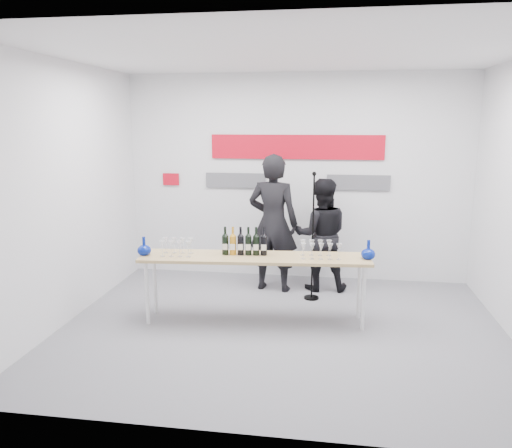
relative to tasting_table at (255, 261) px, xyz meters
name	(u,v)px	position (x,y,z in m)	size (l,w,h in m)	color
ground	(281,328)	(0.33, -0.17, -0.73)	(5.00, 5.00, 0.00)	slate
back_wall	(296,178)	(0.33, 1.83, 0.77)	(5.00, 0.04, 3.00)	silver
signage	(292,157)	(0.28, 1.80, 1.07)	(3.38, 0.02, 0.79)	red
tasting_table	(255,261)	(0.00, 0.00, 0.00)	(2.68, 0.75, 0.79)	tan
wine_bottles	(244,241)	(-0.13, 0.04, 0.22)	(0.53, 0.12, 0.33)	black
decanter_left	(144,246)	(-1.28, -0.13, 0.17)	(0.16, 0.16, 0.21)	navy
decanter_right	(368,249)	(1.28, 0.08, 0.17)	(0.16, 0.16, 0.21)	navy
glasses_left	(177,247)	(-0.90, -0.08, 0.15)	(0.38, 0.25, 0.18)	silver
glasses_right	(319,250)	(0.73, 0.05, 0.15)	(0.48, 0.25, 0.18)	silver
presenter_left	(273,223)	(0.08, 1.17, 0.21)	(0.69, 0.45, 1.89)	black
presenter_right	(321,235)	(0.73, 1.28, 0.05)	(0.76, 0.59, 1.56)	black
mic_stand	(312,261)	(0.63, 0.86, -0.22)	(0.20, 0.20, 1.70)	black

